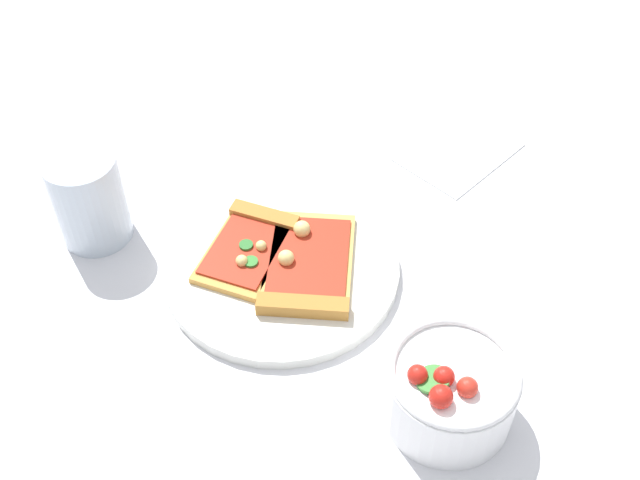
{
  "coord_description": "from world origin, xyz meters",
  "views": [
    {
      "loc": [
        0.5,
        0.34,
        0.69
      ],
      "look_at": [
        -0.03,
        0.03,
        0.03
      ],
      "focal_mm": 44.59,
      "sensor_mm": 36.0,
      "label": 1
    }
  ],
  "objects_px": {
    "salad_bowl": "(450,391)",
    "paper_napkin": "(459,151)",
    "plate": "(283,268)",
    "soda_glass": "(89,200)",
    "pizza_slice_far": "(307,268)",
    "pizza_slice_near": "(250,244)"
  },
  "relations": [
    {
      "from": "pizza_slice_far",
      "to": "paper_napkin",
      "type": "xyz_separation_m",
      "value": [
        -0.29,
        0.06,
        -0.02
      ]
    },
    {
      "from": "pizza_slice_near",
      "to": "paper_napkin",
      "type": "height_order",
      "value": "pizza_slice_near"
    },
    {
      "from": "pizza_slice_near",
      "to": "pizza_slice_far",
      "type": "distance_m",
      "value": 0.08
    },
    {
      "from": "plate",
      "to": "pizza_slice_far",
      "type": "distance_m",
      "value": 0.03
    },
    {
      "from": "salad_bowl",
      "to": "paper_napkin",
      "type": "bearing_deg",
      "value": -157.7
    },
    {
      "from": "soda_glass",
      "to": "paper_napkin",
      "type": "bearing_deg",
      "value": 139.1
    },
    {
      "from": "plate",
      "to": "paper_napkin",
      "type": "xyz_separation_m",
      "value": [
        -0.29,
        0.09,
        -0.01
      ]
    },
    {
      "from": "plate",
      "to": "soda_glass",
      "type": "bearing_deg",
      "value": -74.5
    },
    {
      "from": "salad_bowl",
      "to": "soda_glass",
      "type": "relative_size",
      "value": 1.1
    },
    {
      "from": "plate",
      "to": "pizza_slice_far",
      "type": "height_order",
      "value": "pizza_slice_far"
    },
    {
      "from": "plate",
      "to": "pizza_slice_far",
      "type": "relative_size",
      "value": 1.51
    },
    {
      "from": "pizza_slice_far",
      "to": "plate",
      "type": "bearing_deg",
      "value": -82.23
    },
    {
      "from": "plate",
      "to": "salad_bowl",
      "type": "bearing_deg",
      "value": 73.22
    },
    {
      "from": "plate",
      "to": "soda_glass",
      "type": "distance_m",
      "value": 0.24
    },
    {
      "from": "salad_bowl",
      "to": "paper_napkin",
      "type": "height_order",
      "value": "salad_bowl"
    },
    {
      "from": "plate",
      "to": "soda_glass",
      "type": "xyz_separation_m",
      "value": [
        0.06,
        -0.22,
        0.05
      ]
    },
    {
      "from": "pizza_slice_near",
      "to": "paper_napkin",
      "type": "distance_m",
      "value": 0.32
    },
    {
      "from": "pizza_slice_near",
      "to": "salad_bowl",
      "type": "xyz_separation_m",
      "value": [
        0.07,
        0.28,
        0.02
      ]
    },
    {
      "from": "pizza_slice_far",
      "to": "salad_bowl",
      "type": "height_order",
      "value": "salad_bowl"
    },
    {
      "from": "pizza_slice_near",
      "to": "plate",
      "type": "bearing_deg",
      "value": 87.96
    },
    {
      "from": "pizza_slice_near",
      "to": "soda_glass",
      "type": "bearing_deg",
      "value": -70.26
    },
    {
      "from": "plate",
      "to": "paper_napkin",
      "type": "height_order",
      "value": "plate"
    }
  ]
}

